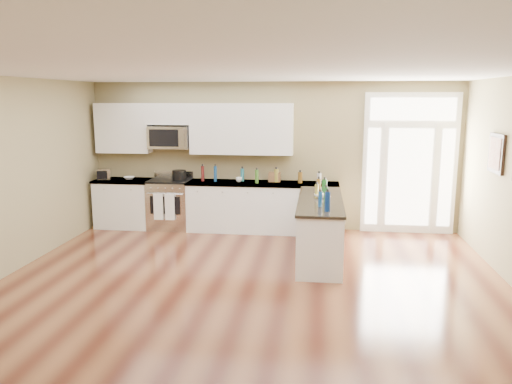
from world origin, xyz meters
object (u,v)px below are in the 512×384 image
peninsula_cabinet (320,230)px  toaster_oven (104,174)px  kitchen_range (170,204)px  stockpot (179,175)px

peninsula_cabinet → toaster_oven: (-4.16, 1.40, 0.61)m
kitchen_range → peninsula_cabinet: bearing=-26.7°
kitchen_range → toaster_oven: size_ratio=4.35×
peninsula_cabinet → kitchen_range: (-2.88, 1.45, 0.04)m
peninsula_cabinet → toaster_oven: toaster_oven is taller
stockpot → toaster_oven: stockpot is taller
peninsula_cabinet → toaster_oven: size_ratio=9.34×
peninsula_cabinet → kitchen_range: size_ratio=2.15×
stockpot → kitchen_range: bearing=179.9°
peninsula_cabinet → kitchen_range: kitchen_range is taller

